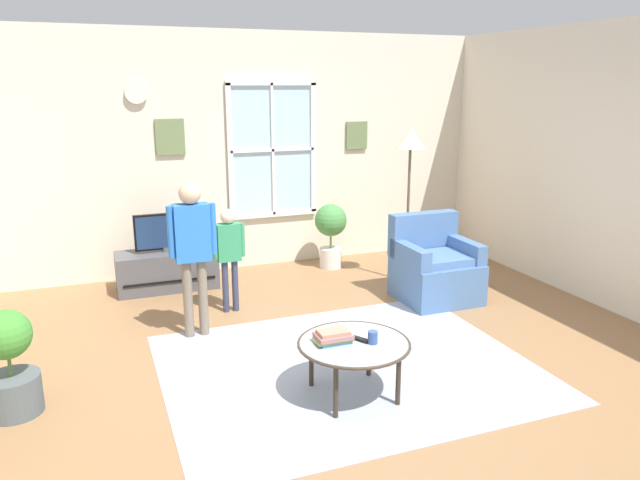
{
  "coord_description": "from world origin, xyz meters",
  "views": [
    {
      "loc": [
        -1.83,
        -3.97,
        2.2
      ],
      "look_at": [
        -0.12,
        0.46,
        0.96
      ],
      "focal_mm": 33.98,
      "sensor_mm": 36.0,
      "label": 1
    }
  ],
  "objects_px": {
    "book_stack": "(333,336)",
    "cup": "(373,337)",
    "person_blue_shirt": "(192,242)",
    "floor_lamp": "(410,154)",
    "television": "(165,232)",
    "coffee_table": "(354,345)",
    "tv_stand": "(167,270)",
    "potted_plant_corner": "(10,364)",
    "person_green_shirt": "(229,248)",
    "potted_plant_by_window": "(331,229)",
    "armchair": "(434,269)",
    "remote_near_books": "(360,339)"
  },
  "relations": [
    {
      "from": "cup",
      "to": "person_green_shirt",
      "type": "height_order",
      "value": "person_green_shirt"
    },
    {
      "from": "tv_stand",
      "to": "coffee_table",
      "type": "xyz_separation_m",
      "value": [
        0.94,
        -2.88,
        0.18
      ]
    },
    {
      "from": "book_stack",
      "to": "potted_plant_by_window",
      "type": "xyz_separation_m",
      "value": [
        1.17,
        2.92,
        0.03
      ]
    },
    {
      "from": "coffee_table",
      "to": "floor_lamp",
      "type": "height_order",
      "value": "floor_lamp"
    },
    {
      "from": "person_green_shirt",
      "to": "potted_plant_by_window",
      "type": "relative_size",
      "value": 1.31
    },
    {
      "from": "coffee_table",
      "to": "potted_plant_by_window",
      "type": "height_order",
      "value": "potted_plant_by_window"
    },
    {
      "from": "tv_stand",
      "to": "television",
      "type": "xyz_separation_m",
      "value": [
        0.0,
        -0.0,
        0.43
      ]
    },
    {
      "from": "tv_stand",
      "to": "remote_near_books",
      "type": "distance_m",
      "value": 3.04
    },
    {
      "from": "person_green_shirt",
      "to": "floor_lamp",
      "type": "relative_size",
      "value": 0.6
    },
    {
      "from": "person_blue_shirt",
      "to": "floor_lamp",
      "type": "bearing_deg",
      "value": 15.33
    },
    {
      "from": "television",
      "to": "armchair",
      "type": "distance_m",
      "value": 2.9
    },
    {
      "from": "television",
      "to": "floor_lamp",
      "type": "xyz_separation_m",
      "value": [
        2.57,
        -0.71,
        0.8
      ]
    },
    {
      "from": "floor_lamp",
      "to": "remote_near_books",
      "type": "bearing_deg",
      "value": -126.09
    },
    {
      "from": "book_stack",
      "to": "potted_plant_by_window",
      "type": "distance_m",
      "value": 3.15
    },
    {
      "from": "tv_stand",
      "to": "potted_plant_corner",
      "type": "height_order",
      "value": "potted_plant_corner"
    },
    {
      "from": "tv_stand",
      "to": "person_blue_shirt",
      "type": "relative_size",
      "value": 0.77
    },
    {
      "from": "cup",
      "to": "person_blue_shirt",
      "type": "bearing_deg",
      "value": 122.52
    },
    {
      "from": "cup",
      "to": "person_green_shirt",
      "type": "xyz_separation_m",
      "value": [
        -0.56,
        2.02,
        0.19
      ]
    },
    {
      "from": "television",
      "to": "remote_near_books",
      "type": "relative_size",
      "value": 4.54
    },
    {
      "from": "tv_stand",
      "to": "cup",
      "type": "xyz_separation_m",
      "value": [
        1.06,
        -2.94,
        0.24
      ]
    },
    {
      "from": "coffee_table",
      "to": "tv_stand",
      "type": "bearing_deg",
      "value": 108.08
    },
    {
      "from": "book_stack",
      "to": "potted_plant_by_window",
      "type": "relative_size",
      "value": 0.34
    },
    {
      "from": "person_blue_shirt",
      "to": "floor_lamp",
      "type": "height_order",
      "value": "floor_lamp"
    },
    {
      "from": "book_stack",
      "to": "cup",
      "type": "height_order",
      "value": "book_stack"
    },
    {
      "from": "person_green_shirt",
      "to": "person_blue_shirt",
      "type": "height_order",
      "value": "person_blue_shirt"
    },
    {
      "from": "armchair",
      "to": "remote_near_books",
      "type": "height_order",
      "value": "armchair"
    },
    {
      "from": "potted_plant_corner",
      "to": "floor_lamp",
      "type": "distance_m",
      "value": 4.32
    },
    {
      "from": "cup",
      "to": "potted_plant_corner",
      "type": "bearing_deg",
      "value": 164.2
    },
    {
      "from": "television",
      "to": "cup",
      "type": "xyz_separation_m",
      "value": [
        1.06,
        -2.93,
        -0.19
      ]
    },
    {
      "from": "coffee_table",
      "to": "cup",
      "type": "bearing_deg",
      "value": -26.57
    },
    {
      "from": "television",
      "to": "coffee_table",
      "type": "xyz_separation_m",
      "value": [
        0.94,
        -2.88,
        -0.26
      ]
    },
    {
      "from": "armchair",
      "to": "television",
      "type": "bearing_deg",
      "value": 152.7
    },
    {
      "from": "television",
      "to": "person_green_shirt",
      "type": "height_order",
      "value": "person_green_shirt"
    },
    {
      "from": "armchair",
      "to": "person_blue_shirt",
      "type": "relative_size",
      "value": 0.63
    },
    {
      "from": "television",
      "to": "coffee_table",
      "type": "bearing_deg",
      "value": -71.9
    },
    {
      "from": "cup",
      "to": "person_green_shirt",
      "type": "bearing_deg",
      "value": 105.57
    },
    {
      "from": "person_green_shirt",
      "to": "floor_lamp",
      "type": "xyz_separation_m",
      "value": [
        2.07,
        0.2,
        0.8
      ]
    },
    {
      "from": "book_stack",
      "to": "cup",
      "type": "xyz_separation_m",
      "value": [
        0.26,
        -0.11,
        -0.0
      ]
    },
    {
      "from": "television",
      "to": "coffee_table",
      "type": "relative_size",
      "value": 0.78
    },
    {
      "from": "tv_stand",
      "to": "floor_lamp",
      "type": "height_order",
      "value": "floor_lamp"
    },
    {
      "from": "remote_near_books",
      "to": "person_green_shirt",
      "type": "distance_m",
      "value": 2.03
    },
    {
      "from": "person_green_shirt",
      "to": "person_blue_shirt",
      "type": "bearing_deg",
      "value": -131.18
    },
    {
      "from": "remote_near_books",
      "to": "person_blue_shirt",
      "type": "bearing_deg",
      "value": 121.93
    },
    {
      "from": "tv_stand",
      "to": "remote_near_books",
      "type": "relative_size",
      "value": 7.62
    },
    {
      "from": "potted_plant_by_window",
      "to": "armchair",
      "type": "bearing_deg",
      "value": -67.43
    },
    {
      "from": "person_blue_shirt",
      "to": "remote_near_books",
      "type": "bearing_deg",
      "value": -58.07
    },
    {
      "from": "potted_plant_corner",
      "to": "potted_plant_by_window",
      "type": "bearing_deg",
      "value": 35.63
    },
    {
      "from": "book_stack",
      "to": "potted_plant_corner",
      "type": "relative_size",
      "value": 0.36
    },
    {
      "from": "potted_plant_corner",
      "to": "tv_stand",
      "type": "bearing_deg",
      "value": 59.73
    },
    {
      "from": "book_stack",
      "to": "person_green_shirt",
      "type": "distance_m",
      "value": 1.95
    }
  ]
}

